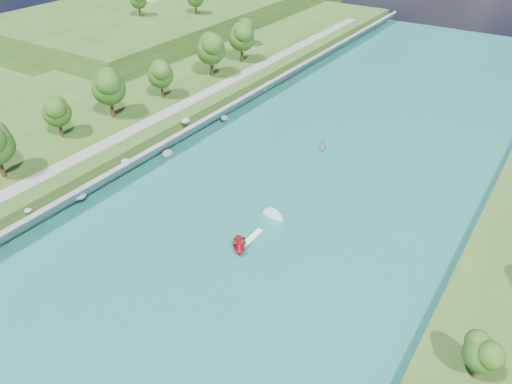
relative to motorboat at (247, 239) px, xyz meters
The scene contains 9 objects.
ground 9.20m from the motorboat, 98.96° to the right, with size 260.00×260.00×0.00m, color #2D5119.
river_water 11.05m from the motorboat, 97.44° to the left, with size 55.00×240.00×0.10m, color #1B665B.
berm_west 52.59m from the motorboat, 167.99° to the left, with size 45.00×240.00×3.50m, color #2D5119.
ridge_west 120.18m from the motorboat, 134.32° to the left, with size 60.00×120.00×9.00m, color #2D5119.
riprap_bank 29.07m from the motorboat, 159.87° to the left, with size 4.69×236.00×4.47m.
riverside_path 35.76m from the motorboat, 162.13° to the left, with size 3.00×200.00×0.10m, color gray.
trees_west 42.54m from the motorboat, behind, with size 15.78×146.06×13.11m.
motorboat is the anchor object (origin of this frame).
raft 31.28m from the motorboat, 97.20° to the left, with size 2.58×3.06×1.63m.
Camera 1 is at (32.66, -36.12, 43.91)m, focal length 35.00 mm.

